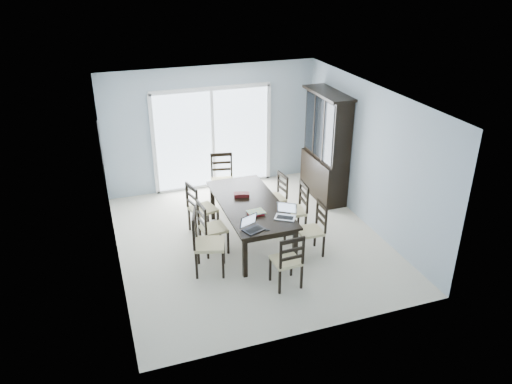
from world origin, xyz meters
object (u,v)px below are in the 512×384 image
at_px(china_hutch, 326,147).
at_px(chair_right_near, 315,224).
at_px(cell_phone, 266,230).
at_px(chair_left_far, 198,204).
at_px(game_box, 242,195).
at_px(chair_right_far, 278,192).
at_px(chair_right_mid, 298,204).
at_px(chair_left_mid, 208,223).
at_px(laptop_silver, 285,215).
at_px(chair_left_near, 203,236).
at_px(hot_tub, 183,153).
at_px(chair_end_near, 289,256).
at_px(chair_end_far, 222,173).
at_px(laptop_dark, 254,227).
at_px(dining_table, 250,207).

height_order(china_hutch, chair_right_near, china_hutch).
bearing_deg(cell_phone, chair_right_near, 34.51).
xyz_separation_m(chair_left_far, game_box, (0.73, -0.28, 0.19)).
distance_m(chair_right_far, cell_phone, 1.85).
bearing_deg(chair_right_mid, cell_phone, 139.66).
distance_m(chair_left_mid, laptop_silver, 1.30).
height_order(chair_left_near, hot_tub, chair_left_near).
height_order(chair_end_near, chair_end_far, chair_end_far).
bearing_deg(hot_tub, cell_phone, -84.42).
bearing_deg(game_box, chair_right_far, 25.39).
relative_size(chair_left_mid, chair_end_far, 0.92).
xyz_separation_m(chair_left_mid, chair_right_mid, (1.66, 0.11, 0.03)).
bearing_deg(laptop_silver, chair_end_near, -75.03).
relative_size(chair_right_far, cell_phone, 9.75).
bearing_deg(chair_right_far, chair_right_near, 177.55).
bearing_deg(china_hutch, hot_tub, 138.94).
bearing_deg(chair_end_near, chair_right_near, 41.87).
relative_size(chair_right_mid, hot_tub, 0.55).
distance_m(china_hutch, chair_right_near, 2.32).
xyz_separation_m(chair_left_far, cell_phone, (0.73, -1.53, 0.16)).
relative_size(chair_left_mid, chair_left_far, 0.95).
bearing_deg(china_hutch, cell_phone, -133.20).
bearing_deg(chair_right_near, hot_tub, 20.40).
relative_size(laptop_dark, hot_tub, 0.18).
xyz_separation_m(dining_table, game_box, (-0.06, 0.28, 0.11)).
bearing_deg(china_hutch, chair_right_mid, -132.07).
xyz_separation_m(dining_table, chair_left_near, (-0.99, -0.65, -0.03)).
distance_m(chair_right_mid, chair_end_far, 1.92).
distance_m(chair_left_far, game_box, 0.80).
height_order(chair_left_near, cell_phone, chair_left_near).
bearing_deg(chair_end_far, dining_table, 102.10).
height_order(china_hutch, game_box, china_hutch).
distance_m(chair_end_far, laptop_silver, 2.42).
distance_m(dining_table, laptop_dark, 0.95).
bearing_deg(chair_left_far, chair_left_mid, -13.54).
height_order(dining_table, china_hutch, china_hutch).
distance_m(chair_end_far, cell_phone, 2.64).
relative_size(chair_left_near, laptop_dark, 3.21).
xyz_separation_m(chair_left_mid, chair_left_far, (-0.01, 0.69, 0.03)).
distance_m(chair_left_near, game_box, 1.31).
distance_m(dining_table, chair_left_mid, 0.79).
distance_m(game_box, hot_tub, 3.20).
height_order(china_hutch, chair_left_near, china_hutch).
bearing_deg(chair_left_near, chair_right_far, 143.84).
relative_size(chair_left_near, cell_phone, 11.65).
bearing_deg(chair_right_near, chair_right_mid, 3.51).
xyz_separation_m(chair_left_near, laptop_silver, (1.35, -0.06, 0.17)).
bearing_deg(dining_table, laptop_dark, -104.81).
distance_m(laptop_dark, cell_phone, 0.20).
distance_m(dining_table, chair_end_far, 1.68).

